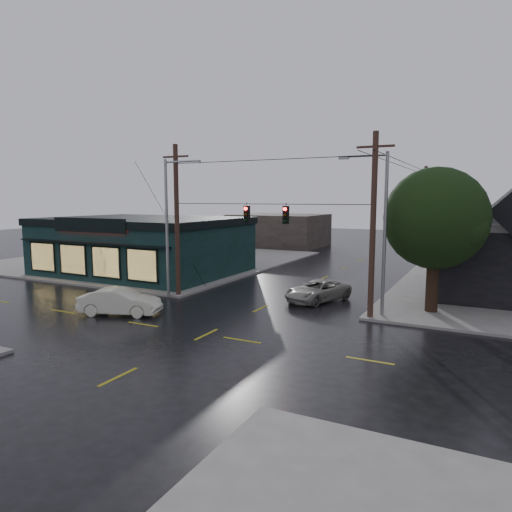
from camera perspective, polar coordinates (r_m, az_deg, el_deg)
The scene contains 15 objects.
ground_plane at distance 22.83m, azimuth -6.23°, elevation -9.73°, with size 160.00×160.00×0.00m, color black.
sidewalk_nw at distance 50.30m, azimuth -12.85°, elevation -0.44°, with size 28.00×28.00×0.15m, color slate.
pizza_shop at distance 41.46m, azimuth -13.86°, elevation 1.37°, with size 16.30×12.34×4.90m.
corner_tree at distance 27.74m, azimuth 21.51°, elevation 4.35°, with size 5.77×5.77×8.26m.
utility_pole_nw at distance 31.60m, azimuth -9.66°, elevation -5.00°, with size 2.00×0.32×10.15m, color black, non-canonical shape.
utility_pole_ne at distance 26.19m, azimuth 14.05°, elevation -7.68°, with size 2.00×0.32×10.15m, color black, non-canonical shape.
utility_pole_far_a at distance 47.03m, azimuth 19.98°, elevation -1.32°, with size 2.00×0.32×9.65m, color black, non-canonical shape.
utility_pole_far_b at distance 66.79m, azimuth 22.12°, elevation 1.00°, with size 2.00×0.32×9.15m, color black, non-canonical shape.
utility_pole_far_c at distance 86.66m, azimuth 23.28°, elevation 2.26°, with size 2.00×0.32×9.15m, color black, non-canonical shape.
span_signal_assembly at distance 27.47m, azimuth 1.25°, elevation 5.26°, with size 13.00×0.48×1.23m.
streetlight_nw at distance 31.24m, azimuth -10.87°, elevation -5.17°, with size 5.40×0.30×9.15m, color gray, non-canonical shape.
streetlight_ne at distance 26.76m, azimuth 15.44°, elevation -7.41°, with size 5.40×0.30×9.15m, color gray, non-canonical shape.
bg_building_west at distance 63.93m, azimuth 2.91°, elevation 3.25°, with size 12.00×10.00×4.40m, color #2F2722.
sedan_cream at distance 27.37m, azimuth -16.65°, elevation -5.49°, with size 1.60×4.60×1.52m, color beige.
suv_silver at distance 29.95m, azimuth 7.72°, elevation -4.33°, with size 2.23×4.84×1.35m, color gray.
Camera 1 is at (12.02, -18.23, 6.65)m, focal length 32.00 mm.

